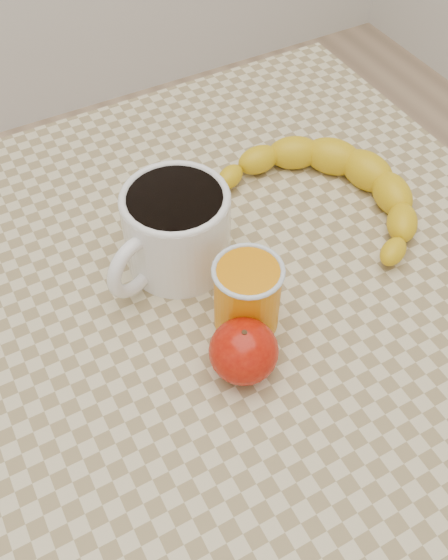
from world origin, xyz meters
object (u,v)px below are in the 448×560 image
orange_juice_glass (247,295)px  coffee_mug (175,228)px  table (224,334)px  apple (244,351)px  banana (331,190)px

orange_juice_glass → coffee_mug: bearing=103.8°
table → apple: size_ratio=10.09×
orange_juice_glass → apple: (-0.03, -0.05, -0.01)m
table → coffee_mug: bearing=111.8°
banana → table: bearing=-178.6°
apple → coffee_mug: bearing=88.2°
orange_juice_glass → apple: bearing=-122.8°
orange_juice_glass → apple: orange_juice_glass is taller
table → coffee_mug: size_ratio=4.39×
orange_juice_glass → apple: 0.06m
coffee_mug → banana: (0.21, -0.01, -0.03)m
orange_juice_glass → banana: orange_juice_glass is taller
coffee_mug → apple: (-0.01, -0.17, -0.02)m
coffee_mug → apple: size_ratio=2.30×
table → banana: banana is taller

